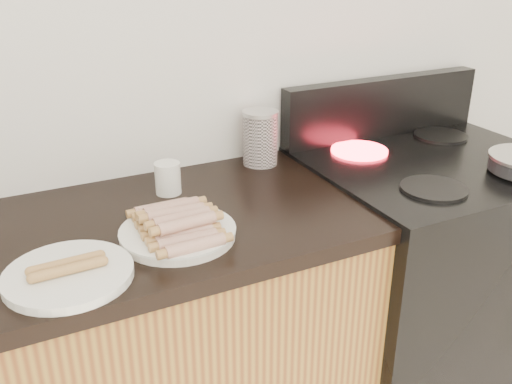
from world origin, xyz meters
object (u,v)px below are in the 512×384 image
stove (420,286)px  canister (260,138)px  mug (168,178)px  main_plate (178,234)px  side_plate (69,275)px

stove → canister: canister is taller
stove → mug: mug is taller
mug → stove: bearing=-11.0°
mug → main_plate: bearing=-103.7°
side_plate → main_plate: bearing=14.6°
main_plate → mug: size_ratio=3.05×
mug → canister: bearing=15.1°
main_plate → side_plate: (-0.26, -0.07, 0.00)m
main_plate → canister: canister is taller
canister → mug: canister is taller
canister → side_plate: bearing=-147.5°
stove → side_plate: 1.23m
canister → mug: 0.34m
main_plate → mug: 0.26m
main_plate → canister: bearing=41.6°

